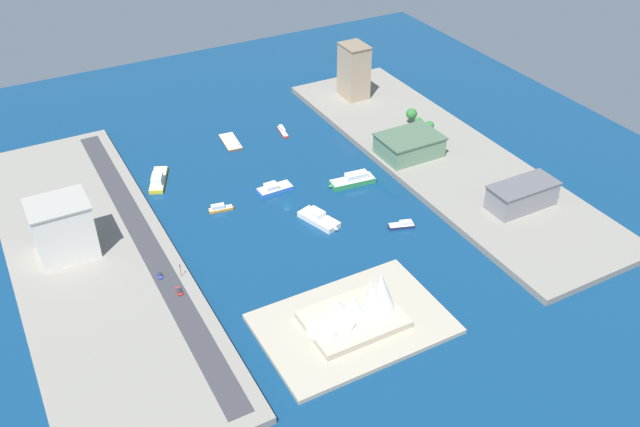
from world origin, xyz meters
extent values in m
plane|color=navy|center=(0.00, 0.00, 0.00)|extent=(440.00, 440.00, 0.00)
cube|color=gray|center=(-97.75, 0.00, 1.70)|extent=(70.00, 240.00, 3.40)
cube|color=gray|center=(97.75, 0.00, 1.70)|extent=(70.00, 240.00, 3.40)
cube|color=#A89E89|center=(14.46, 90.92, 1.00)|extent=(75.78, 51.14, 2.00)
cube|color=#38383D|center=(73.20, 0.00, 3.48)|extent=(10.04, 228.00, 0.15)
cube|color=blue|center=(-0.82, -15.47, 0.99)|extent=(18.70, 8.26, 1.97)
cone|color=blue|center=(-10.63, -15.64, 0.99)|extent=(1.81, 1.81, 1.78)
cube|color=white|center=(1.15, -15.43, 3.23)|extent=(6.86, 5.99, 2.51)
cube|color=beige|center=(-0.82, -15.47, 2.02)|extent=(17.95, 7.93, 0.10)
cube|color=red|center=(-32.23, -70.77, 0.64)|extent=(5.13, 14.34, 1.28)
cone|color=red|center=(-31.11, -63.49, 0.64)|extent=(1.32, 1.32, 1.15)
cube|color=white|center=(-32.41, -71.93, 2.34)|extent=(3.24, 7.84, 2.11)
cube|color=beige|center=(-32.23, -70.77, 1.33)|extent=(4.93, 13.76, 0.10)
cube|color=brown|center=(0.07, -74.70, 0.55)|extent=(10.69, 22.08, 1.10)
cone|color=brown|center=(-0.94, -85.63, 0.55)|extent=(1.08, 1.08, 0.99)
cube|color=white|center=(0.33, -71.94, 1.95)|extent=(7.21, 10.00, 1.70)
cube|color=beige|center=(0.07, -74.70, 1.15)|extent=(10.26, 21.20, 0.10)
cube|color=yellow|center=(50.49, -53.29, 1.09)|extent=(16.75, 25.67, 2.17)
cone|color=yellow|center=(45.22, -65.17, 1.09)|extent=(2.58, 2.58, 1.95)
cube|color=white|center=(52.02, -49.85, 4.14)|extent=(8.66, 10.53, 3.93)
cube|color=beige|center=(50.49, -53.29, 2.22)|extent=(16.08, 24.64, 0.10)
cube|color=orange|center=(31.09, -12.07, 0.65)|extent=(12.46, 5.35, 1.30)
cone|color=orange|center=(24.79, -11.03, 0.65)|extent=(1.35, 1.35, 1.17)
cube|color=white|center=(32.47, -12.29, 2.43)|extent=(6.97, 3.81, 2.26)
cube|color=beige|center=(31.09, -12.07, 1.35)|extent=(11.96, 5.14, 0.10)
cube|color=#2D8C4C|center=(-40.16, -1.76, 1.40)|extent=(25.03, 10.79, 2.80)
cone|color=#2D8C4C|center=(-27.35, -3.22, 1.40)|extent=(2.79, 2.79, 2.52)
cube|color=white|center=(-42.49, -1.50, 4.49)|extent=(12.61, 6.52, 3.37)
cube|color=beige|center=(-40.16, -1.76, 2.85)|extent=(24.03, 10.36, 0.10)
cube|color=silver|center=(-7.78, 20.50, 1.40)|extent=(14.91, 23.50, 2.81)
cone|color=silver|center=(-11.41, 31.65, 1.40)|extent=(3.18, 3.18, 2.53)
cube|color=white|center=(-7.20, 18.69, 4.33)|extent=(7.58, 9.68, 3.05)
cube|color=beige|center=(-7.78, 20.50, 2.86)|extent=(14.31, 22.56, 0.10)
cube|color=#1E284C|center=(-41.08, 43.65, 0.80)|extent=(13.41, 8.25, 1.59)
cone|color=#1E284C|center=(-34.67, 41.48, 0.80)|extent=(1.82, 1.82, 1.44)
cube|color=white|center=(-43.07, 44.33, 2.48)|extent=(6.57, 4.71, 1.77)
cube|color=beige|center=(-41.08, 43.65, 1.64)|extent=(12.88, 7.92, 0.10)
cube|color=gray|center=(-100.96, 60.68, 9.37)|extent=(34.14, 15.77, 11.94)
cube|color=#59595C|center=(-100.96, 60.68, 15.74)|extent=(35.50, 16.41, 0.80)
cube|color=tan|center=(-92.44, -89.03, 20.36)|extent=(14.47, 18.49, 33.91)
cube|color=#7C6B55|center=(-92.44, -89.03, 37.71)|extent=(15.05, 19.23, 0.80)
cube|color=silver|center=(106.37, -8.88, 16.53)|extent=(25.15, 21.41, 26.27)
cube|color=#9D9992|center=(106.37, -8.88, 30.07)|extent=(26.16, 22.27, 0.80)
cube|color=slate|center=(-81.12, -8.79, 8.84)|extent=(32.85, 24.15, 10.88)
cube|color=#47624A|center=(-81.12, -8.79, 14.68)|extent=(34.17, 25.12, 0.80)
cylinder|color=black|center=(74.54, 29.40, 3.87)|extent=(0.28, 0.65, 0.64)
cylinder|color=black|center=(76.06, 29.33, 3.87)|extent=(0.28, 0.65, 0.64)
cylinder|color=black|center=(74.39, 26.29, 3.87)|extent=(0.28, 0.65, 0.64)
cylinder|color=black|center=(75.92, 26.22, 3.87)|extent=(0.28, 0.65, 0.64)
cube|color=blue|center=(75.23, 27.81, 4.16)|extent=(1.93, 4.52, 0.78)
cube|color=#262D38|center=(75.22, 27.59, 4.81)|extent=(1.63, 2.56, 0.52)
cylinder|color=black|center=(71.97, 39.82, 3.87)|extent=(0.28, 0.65, 0.64)
cylinder|color=black|center=(70.21, 39.91, 3.87)|extent=(0.28, 0.65, 0.64)
cylinder|color=black|center=(72.15, 43.45, 3.87)|extent=(0.28, 0.65, 0.64)
cylinder|color=black|center=(70.39, 43.54, 3.87)|extent=(0.28, 0.65, 0.64)
cube|color=red|center=(71.18, 41.68, 4.13)|extent=(2.21, 5.28, 0.72)
cube|color=#262D38|center=(71.19, 41.94, 4.79)|extent=(1.86, 2.99, 0.60)
cylinder|color=black|center=(66.76, 31.90, 6.15)|extent=(0.18, 0.18, 5.50)
cube|color=black|center=(66.76, 31.90, 9.40)|extent=(0.36, 0.36, 1.00)
sphere|color=red|center=(66.76, 31.90, 9.75)|extent=(0.24, 0.24, 0.24)
sphere|color=yellow|center=(66.76, 31.90, 9.40)|extent=(0.24, 0.24, 0.24)
sphere|color=green|center=(66.76, 31.90, 9.05)|extent=(0.24, 0.24, 0.24)
cube|color=#BCAD93|center=(14.46, 90.92, 3.50)|extent=(39.31, 28.10, 3.00)
cone|color=white|center=(1.27, 90.92, 14.29)|extent=(11.24, 9.07, 19.55)
cone|color=white|center=(5.47, 90.92, 13.41)|extent=(12.95, 9.88, 18.42)
cone|color=white|center=(14.46, 90.92, 10.84)|extent=(10.12, 9.09, 12.46)
cone|color=white|center=(21.74, 90.92, 11.66)|extent=(15.10, 12.82, 15.51)
cone|color=white|center=(29.37, 90.92, 8.63)|extent=(14.37, 13.20, 9.71)
cylinder|color=brown|center=(-103.27, -38.69, 5.39)|extent=(0.50, 0.50, 3.99)
sphere|color=#2D7233|center=(-103.27, -38.69, 10.05)|extent=(6.67, 6.67, 6.67)
cylinder|color=brown|center=(-103.11, -31.14, 4.89)|extent=(0.50, 0.50, 2.99)
sphere|color=#2D7233|center=(-103.11, -31.14, 8.35)|extent=(4.90, 4.90, 4.90)
cylinder|color=brown|center=(-104.18, -21.62, 5.43)|extent=(0.50, 0.50, 4.06)
sphere|color=#2D7233|center=(-104.18, -21.62, 9.68)|extent=(5.53, 5.53, 5.53)
camera|label=1|loc=(122.74, 262.59, 197.95)|focal=38.50mm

